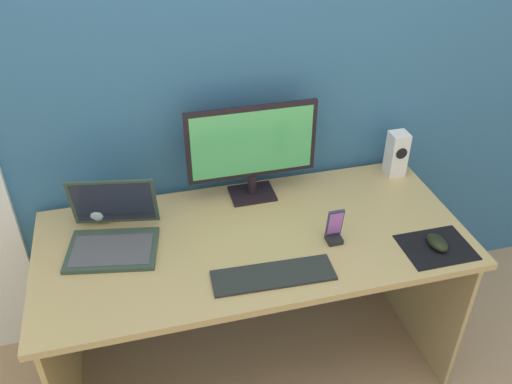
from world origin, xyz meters
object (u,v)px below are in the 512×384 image
Objects in this scene: mouse at (437,243)px; speaker_right at (397,154)px; fishbowl at (99,203)px; keyboard_external at (273,275)px; phone_in_dock at (334,230)px; monitor at (252,148)px; laptop at (113,234)px.

speaker_right is at bearing 78.21° from mouse.
fishbowl reaches higher than keyboard_external.
mouse is 0.72× the size of phone_in_dock.
phone_in_dock is (-0.42, -0.37, -0.05)m from speaker_right.
mouse is at bearing 2.45° from keyboard_external.
speaker_right is at bearing 40.92° from phone_in_dock.
phone_in_dock is (-0.35, 0.13, 0.03)m from mouse.
monitor is at bearing 86.81° from keyboard_external.
monitor is 0.77m from mouse.
keyboard_external is at bearing 176.56° from mouse.
phone_in_dock reaches higher than keyboard_external.
mouse reaches higher than keyboard_external.
laptop reaches higher than mouse.
keyboard_external is at bearing -154.60° from phone_in_dock.
keyboard_external is 0.62m from mouse.
keyboard_external is (-0.69, -0.49, -0.09)m from speaker_right.
laptop is at bearing 166.80° from phone_in_dock.
speaker_right is 1.25m from fishbowl.
speaker_right is 0.47× the size of keyboard_external.
speaker_right is 1.39× the size of fishbowl.
speaker_right is at bearing 8.60° from laptop.
speaker_right is 0.50m from mouse.
monitor is at bearing 121.36° from phone_in_dock.
laptop reaches higher than fishbowl.
keyboard_external is at bearing -41.10° from fishbowl.
speaker_right is at bearing 0.31° from fishbowl.
mouse is at bearing -40.56° from monitor.
keyboard_external is 0.30m from phone_in_dock.
fishbowl is (-0.60, 0.00, -0.16)m from monitor.
mouse is at bearing -15.36° from laptop.
phone_in_dock is (0.82, -0.36, -0.02)m from fishbowl.
keyboard_external is at bearing -95.68° from monitor.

